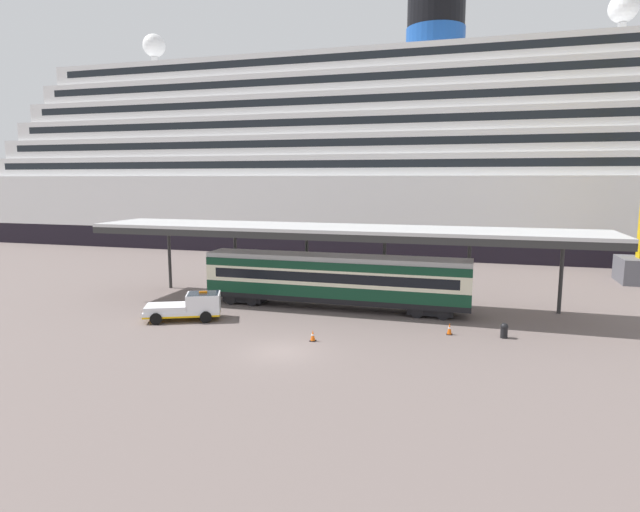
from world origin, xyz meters
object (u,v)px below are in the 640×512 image
object	(u,v)px
quay_bollard	(504,330)
traffic_cone_mid	(313,336)
traffic_cone_near	(449,329)
service_truck	(190,306)
train_carriage	(335,279)
cruise_ship	(359,165)

from	to	relation	value
quay_bollard	traffic_cone_mid	bearing A→B (deg)	-160.48
traffic_cone_near	quay_bollard	world-z (taller)	quay_bollard
quay_bollard	service_truck	bearing A→B (deg)	-175.46
train_carriage	traffic_cone_near	size ratio (longest dim) A/B	26.24
traffic_cone_near	quay_bollard	xyz separation A→B (m)	(3.30, 0.23, 0.14)
service_truck	traffic_cone_near	size ratio (longest dim) A/B	7.25
cruise_ship	service_truck	world-z (taller)	cruise_ship
traffic_cone_mid	quay_bollard	size ratio (longest dim) A/B	0.72
cruise_ship	service_truck	xyz separation A→B (m)	(-2.22, -45.33, -10.85)
service_truck	traffic_cone_mid	bearing A→B (deg)	-13.39
cruise_ship	traffic_cone_near	distance (m)	47.93
traffic_cone_mid	traffic_cone_near	bearing A→B (deg)	25.31
train_carriage	traffic_cone_near	world-z (taller)	train_carriage
service_truck	traffic_cone_mid	world-z (taller)	service_truck
service_truck	quay_bollard	xyz separation A→B (m)	(21.01, 1.67, -0.47)
cruise_ship	traffic_cone_mid	xyz separation A→B (m)	(7.53, -47.65, -11.50)
train_carriage	traffic_cone_mid	bearing A→B (deg)	-84.36
train_carriage	service_truck	world-z (taller)	train_carriage
cruise_ship	train_carriage	world-z (taller)	cruise_ship
train_carriage	traffic_cone_mid	size ratio (longest dim) A/B	29.05
cruise_ship	quay_bollard	bearing A→B (deg)	-66.72
service_truck	traffic_cone_near	world-z (taller)	service_truck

